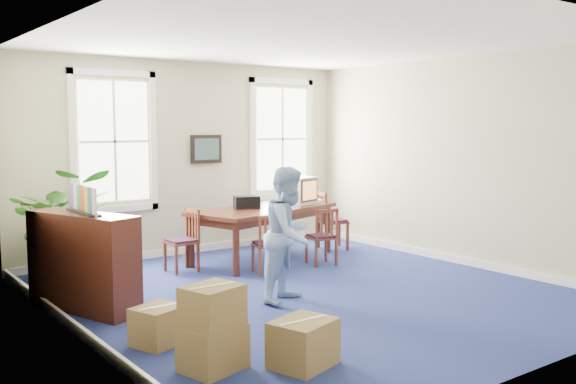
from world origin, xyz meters
TOP-DOWN VIEW (x-y plane):
  - floor at (0.00, 0.00)m, footprint 6.50×6.50m
  - ceiling at (0.00, 0.00)m, footprint 6.50×6.50m
  - wall_back at (0.00, 3.25)m, footprint 6.50×0.00m
  - wall_front at (0.00, -3.25)m, footprint 6.50×0.00m
  - wall_left at (-3.00, 0.00)m, footprint 0.00×6.50m
  - wall_right at (3.00, 0.00)m, footprint 0.00×6.50m
  - baseboard_back at (0.00, 3.22)m, footprint 6.00×0.04m
  - baseboard_left at (-2.97, 0.00)m, footprint 0.04×6.50m
  - baseboard_right at (2.97, 0.00)m, footprint 0.04×6.50m
  - window_left at (-1.30, 3.23)m, footprint 1.40×0.12m
  - window_right at (1.90, 3.23)m, footprint 1.40×0.12m
  - wall_picture at (0.30, 3.20)m, footprint 0.58×0.06m
  - conference_table at (0.69, 2.06)m, footprint 2.69×1.73m
  - crt_tv at (1.42, 2.12)m, footprint 0.63×0.66m
  - game_console at (1.76, 2.06)m, footprint 0.18×0.22m
  - equipment_bag at (0.41, 2.12)m, footprint 0.45×0.37m
  - chair_near_left at (0.18, 1.22)m, footprint 0.49×0.49m
  - chair_near_right at (1.20, 1.22)m, footprint 0.47×0.47m
  - chair_end_left at (-0.77, 2.06)m, footprint 0.42×0.42m
  - chair_end_right at (2.15, 2.06)m, footprint 0.58×0.58m
  - man at (-0.43, -0.14)m, footprint 1.00×0.91m
  - credenza at (-2.61, 0.94)m, footprint 0.91×1.57m
  - brochure_rack at (-2.58, 0.94)m, footprint 0.28×0.79m
  - potted_plant at (-2.28, 2.66)m, footprint 1.63×1.49m
  - cardboard_boxes at (-2.12, -1.46)m, footprint 1.77×1.77m

SIDE VIEW (x-z plane):
  - floor at x=0.00m, z-range 0.00..0.00m
  - baseboard_back at x=0.00m, z-range 0.00..0.12m
  - baseboard_left at x=-2.97m, z-range 0.00..0.12m
  - baseboard_right at x=2.97m, z-range 0.00..0.12m
  - cardboard_boxes at x=-2.12m, z-range 0.00..0.80m
  - conference_table at x=0.69m, z-range 0.00..0.84m
  - chair_near_left at x=0.18m, z-range 0.00..0.88m
  - chair_near_right at x=1.20m, z-range 0.00..0.89m
  - chair_end_left at x=-0.77m, z-range 0.00..0.92m
  - chair_end_right at x=2.15m, z-range 0.00..1.01m
  - credenza at x=-2.61m, z-range 0.00..1.19m
  - potted_plant at x=-2.28m, z-range 0.00..1.57m
  - man at x=-0.43m, z-range 0.00..1.65m
  - game_console at x=1.76m, z-range 0.84..0.90m
  - equipment_bag at x=0.41m, z-range 0.84..1.04m
  - crt_tv at x=1.42m, z-range 0.84..1.30m
  - brochure_rack at x=-2.58m, z-range 1.19..1.53m
  - wall_back at x=0.00m, z-range -1.65..4.85m
  - wall_front at x=0.00m, z-range -1.65..4.85m
  - wall_left at x=-3.00m, z-range -1.65..4.85m
  - wall_right at x=3.00m, z-range -1.65..4.85m
  - wall_picture at x=0.30m, z-range 1.51..1.99m
  - window_left at x=-1.30m, z-range 0.80..3.00m
  - window_right at x=1.90m, z-range 0.80..3.00m
  - ceiling at x=0.00m, z-range 3.20..3.20m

